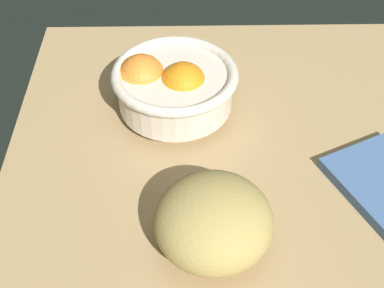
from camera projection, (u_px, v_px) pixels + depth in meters
ground_plane at (240, 183)px, 73.97cm from camera, size 76.12×66.57×3.00cm
fruit_bowl at (172, 85)px, 78.94cm from camera, size 18.76×18.76×9.51cm
bread_loaf at (213, 221)px, 61.89cm from camera, size 18.46×18.36×8.96cm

